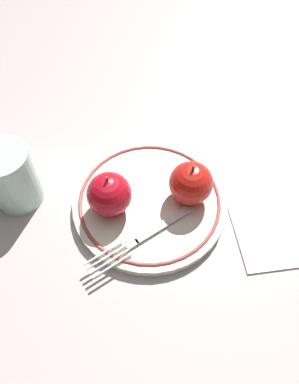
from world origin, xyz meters
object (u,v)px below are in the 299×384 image
object	(u,v)px
fork	(146,236)
plate	(150,202)
apple_second_whole	(191,183)
napkin_folded	(284,222)
drinking_glass	(11,177)
apple_red_whole	(109,194)

from	to	relation	value
fork	plate	bearing A→B (deg)	-128.62
plate	apple_second_whole	world-z (taller)	apple_second_whole
napkin_folded	drinking_glass	bearing A→B (deg)	79.63
apple_second_whole	napkin_folded	bearing A→B (deg)	-108.42
plate	drinking_glass	bearing A→B (deg)	81.50
apple_second_whole	fork	size ratio (longest dim) A/B	0.45
fork	apple_second_whole	bearing A→B (deg)	-167.29
drinking_glass	apple_red_whole	bearing A→B (deg)	-105.28
apple_second_whole	napkin_folded	world-z (taller)	apple_second_whole
plate	apple_red_whole	distance (m)	0.07
apple_second_whole	drinking_glass	world-z (taller)	drinking_glass
plate	napkin_folded	distance (m)	0.21
apple_red_whole	drinking_glass	distance (m)	0.15
apple_second_whole	fork	bearing A→B (deg)	133.50
napkin_folded	plate	bearing A→B (deg)	77.75
apple_second_whole	drinking_glass	distance (m)	0.27
apple_red_whole	fork	size ratio (longest dim) A/B	0.45
drinking_glass	napkin_folded	distance (m)	0.42
plate	drinking_glass	xyz separation A→B (m)	(0.03, 0.21, 0.04)
fork	drinking_glass	size ratio (longest dim) A/B	1.61
plate	napkin_folded	bearing A→B (deg)	-102.25
plate	fork	bearing A→B (deg)	172.17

